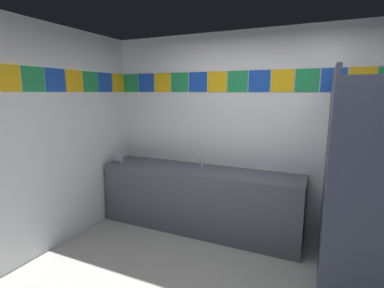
% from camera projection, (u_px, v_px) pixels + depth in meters
% --- Properties ---
extents(wall_back, '(4.37, 0.09, 2.57)m').
position_uv_depth(wall_back, '(269.00, 134.00, 3.62)').
color(wall_back, silver).
rests_on(wall_back, ground_plane).
extents(wall_side, '(0.09, 3.28, 2.57)m').
position_uv_depth(wall_side, '(25.00, 143.00, 3.03)').
color(wall_side, silver).
rests_on(wall_side, ground_plane).
extents(vanity_counter, '(2.63, 0.57, 0.83)m').
position_uv_depth(vanity_counter, '(199.00, 199.00, 3.82)').
color(vanity_counter, '#4C515B').
rests_on(vanity_counter, ground_plane).
extents(faucet_center, '(0.04, 0.10, 0.14)m').
position_uv_depth(faucet_center, '(201.00, 163.00, 3.82)').
color(faucet_center, silver).
rests_on(faucet_center, vanity_counter).
extents(soap_dispenser, '(0.09, 0.09, 0.16)m').
position_uv_depth(soap_dispenser, '(120.00, 157.00, 4.06)').
color(soap_dispenser, gray).
rests_on(soap_dispenser, vanity_counter).
extents(stall_divider, '(0.92, 1.48, 2.00)m').
position_uv_depth(stall_divider, '(348.00, 191.00, 2.40)').
color(stall_divider, '#33384C').
rests_on(stall_divider, ground_plane).
extents(toilet, '(0.39, 0.49, 0.74)m').
position_uv_depth(toilet, '(382.00, 244.00, 2.91)').
color(toilet, white).
rests_on(toilet, ground_plane).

